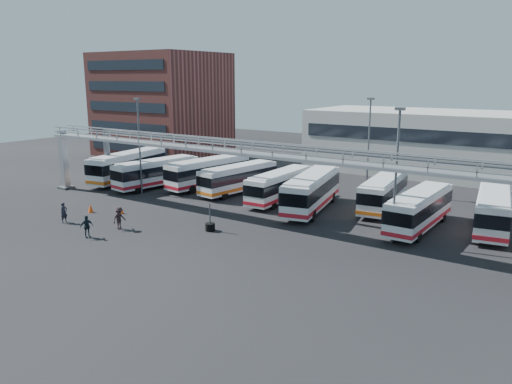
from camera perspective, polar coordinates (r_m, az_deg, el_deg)
The scene contains 22 objects.
ground at distance 39.18m, azimuth -5.18°, elevation -5.38°, with size 140.00×140.00×0.00m, color black.
gantry at distance 42.45m, azimuth -0.34°, elevation 3.77°, with size 51.40×5.15×7.10m.
apartment_building at distance 82.37m, azimuth -10.69°, elevation 9.79°, with size 18.00×15.00×16.00m, color brown.
warehouse at distance 68.29m, azimuth 23.93°, elevation 4.90°, with size 42.00×14.00×8.00m, color #9E9E99.
light_pole_left at distance 54.41m, azimuth -13.19°, elevation 5.71°, with size 0.70×0.35×10.21m.
light_pole_mid at distance 38.18m, azimuth 15.74°, elevation 2.57°, with size 0.70×0.35×10.21m.
light_pole_back at distance 54.82m, azimuth 12.77°, elevation 5.78°, with size 0.70×0.35×10.21m.
bus_0 at distance 61.98m, azimuth -14.40°, elevation 2.97°, with size 4.32×11.85×3.52m.
bus_1 at distance 57.89m, azimuth -11.28°, elevation 2.26°, with size 3.94×10.80×3.21m.
bus_2 at distance 56.95m, azimuth -5.45°, elevation 2.34°, with size 4.11×11.16×3.31m.
bus_3 at distance 53.99m, azimuth -2.00°, elevation 1.66°, with size 3.75×10.35×3.07m.
bus_4 at distance 50.32m, azimuth 2.84°, elevation 0.82°, with size 2.56×10.21×3.09m.
bus_5 at distance 47.21m, azimuth 6.39°, elevation 0.19°, with size 4.88×11.67×3.45m.
bus_6 at distance 48.83m, azimuth 14.39°, elevation 0.06°, with size 3.49×10.48×3.12m.
bus_7 at distance 43.21m, azimuth 18.19°, elevation -1.80°, with size 2.75×10.56×3.19m.
bus_8 at distance 45.08m, azimuth 25.47°, elevation -1.78°, with size 3.93×10.95×3.25m.
pedestrian_a at distance 46.14m, azimuth -21.10°, elevation -2.21°, with size 0.66×0.43×1.81m, color black.
pedestrian_c at distance 42.75m, azimuth -15.37°, elevation -2.90°, with size 1.22×0.70×1.89m, color black.
pedestrian_d at distance 41.34m, azimuth -18.79°, elevation -3.76°, with size 1.05×0.44×1.79m, color #18242B.
cone_left at distance 48.95m, azimuth -18.39°, elevation -1.78°, with size 0.49×0.49×0.78m, color #F2490D.
cone_right at distance 47.72m, azimuth -15.14°, elevation -2.00°, with size 0.42×0.42×0.67m, color #F2490D.
tire_stack at distance 41.14m, azimuth -5.27°, elevation -3.91°, with size 0.81×0.81×2.31m.
Camera 1 is at (23.53, -28.79, 12.34)m, focal length 35.00 mm.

